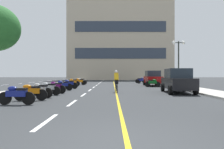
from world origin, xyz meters
name	(u,v)px	position (x,y,z in m)	size (l,w,h in m)	color
ground_plane	(113,86)	(0.00, 21.00, 0.00)	(140.00, 140.00, 0.00)	#2D3033
curb_left	(60,84)	(-7.20, 24.00, 0.06)	(2.40, 72.00, 0.12)	#B7B2A8
curb_right	(166,84)	(7.20, 24.00, 0.06)	(2.40, 72.00, 0.12)	#B7B2A8
lane_dash_0	(47,122)	(-2.00, 2.00, 0.00)	(0.14, 2.20, 0.01)	silver
lane_dash_1	(73,103)	(-2.00, 6.00, 0.00)	(0.14, 2.20, 0.01)	silver
lane_dash_2	(84,95)	(-2.00, 10.00, 0.00)	(0.14, 2.20, 0.01)	silver
lane_dash_3	(91,90)	(-2.00, 14.00, 0.00)	(0.14, 2.20, 0.01)	silver
lane_dash_4	(95,87)	(-2.00, 18.00, 0.00)	(0.14, 2.20, 0.01)	silver
lane_dash_5	(97,85)	(-2.00, 22.00, 0.00)	(0.14, 2.20, 0.01)	silver
lane_dash_6	(99,84)	(-2.00, 26.00, 0.00)	(0.14, 2.20, 0.01)	silver
lane_dash_7	(101,83)	(-2.00, 30.00, 0.00)	(0.14, 2.20, 0.01)	silver
lane_dash_8	(102,82)	(-2.00, 34.00, 0.00)	(0.14, 2.20, 0.01)	silver
lane_dash_9	(103,81)	(-2.00, 38.00, 0.00)	(0.14, 2.20, 0.01)	silver
lane_dash_10	(104,80)	(-2.00, 42.00, 0.00)	(0.14, 2.20, 0.01)	silver
lane_dash_11	(105,80)	(-2.00, 46.00, 0.00)	(0.14, 2.20, 0.01)	silver
centre_line_yellow	(115,84)	(0.25, 24.00, 0.00)	(0.12, 66.00, 0.01)	gold
office_building	(121,38)	(1.95, 48.08, 10.57)	(25.66, 6.28, 21.15)	#BCAD93
street_lamp_mid	(179,53)	(7.27, 18.70, 3.75)	(1.46, 0.36, 4.94)	black
parked_car_near	(178,81)	(4.86, 11.42, 0.92)	(2.11, 4.29, 1.82)	black
parked_car_mid	(153,78)	(4.87, 21.04, 0.92)	(2.01, 4.24, 1.82)	black
motorcycle_1	(17,94)	(-4.44, 5.36, 0.47)	(1.70, 0.60, 0.92)	black
motorcycle_2	(32,92)	(-4.36, 6.86, 0.47)	(1.70, 0.60, 0.92)	black
motorcycle_3	(40,90)	(-4.39, 8.27, 0.47)	(1.66, 0.72, 0.92)	black
motorcycle_4	(49,88)	(-4.32, 9.67, 0.47)	(1.70, 0.60, 0.92)	black
motorcycle_5	(56,87)	(-4.21, 11.10, 0.47)	(1.64, 0.80, 0.92)	black
motorcycle_6	(63,85)	(-4.29, 13.54, 0.47)	(1.68, 0.66, 0.92)	black
motorcycle_7	(70,84)	(-4.20, 15.82, 0.47)	(1.70, 0.60, 0.92)	black
motorcycle_8	(153,83)	(4.37, 18.48, 0.47)	(1.70, 0.60, 0.92)	black
motorcycle_9	(74,82)	(-4.66, 20.33, 0.47)	(1.68, 0.66, 0.92)	black
motorcycle_10	(80,81)	(-4.28, 22.58, 0.47)	(1.70, 0.60, 0.92)	black
motorcycle_11	(82,81)	(-4.31, 24.11, 0.47)	(1.69, 0.63, 0.92)	black
motorcycle_12	(143,80)	(4.51, 26.87, 0.47)	(1.65, 0.76, 0.92)	black
motorcycle_13	(141,80)	(4.47, 28.70, 0.47)	(1.70, 0.60, 0.92)	black
cyclist_rider	(117,81)	(0.28, 11.90, 0.89)	(0.42, 1.77, 1.71)	black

